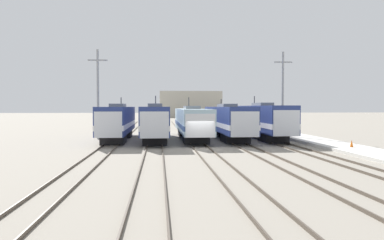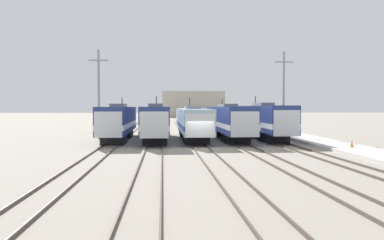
{
  "view_description": "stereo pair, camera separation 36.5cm",
  "coord_description": "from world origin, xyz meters",
  "px_view_note": "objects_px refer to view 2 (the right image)",
  "views": [
    {
      "loc": [
        -3.81,
        -34.35,
        3.83
      ],
      "look_at": [
        -0.62,
        2.08,
        2.53
      ],
      "focal_mm": 35.0,
      "sensor_mm": 36.0,
      "label": 1
    },
    {
      "loc": [
        -3.44,
        -34.38,
        3.83
      ],
      "look_at": [
        -0.62,
        2.08,
        2.53
      ],
      "focal_mm": 35.0,
      "sensor_mm": 36.0,
      "label": 2
    }
  ],
  "objects_px": {
    "locomotive_center_right": "(228,121)",
    "catenary_tower_right": "(284,93)",
    "locomotive_center_left": "(156,122)",
    "locomotive_far_right": "(264,120)",
    "locomotive_far_left": "(118,122)",
    "traffic_cone": "(352,144)",
    "locomotive_center": "(193,122)",
    "catenary_tower_left": "(99,92)"
  },
  "relations": [
    {
      "from": "locomotive_center",
      "to": "catenary_tower_left",
      "type": "bearing_deg",
      "value": 174.3
    },
    {
      "from": "locomotive_center_left",
      "to": "catenary_tower_left",
      "type": "relative_size",
      "value": 1.62
    },
    {
      "from": "locomotive_far_left",
      "to": "catenary_tower_left",
      "type": "distance_m",
      "value": 4.63
    },
    {
      "from": "locomotive_center_right",
      "to": "locomotive_far_right",
      "type": "height_order",
      "value": "locomotive_far_right"
    },
    {
      "from": "locomotive_far_left",
      "to": "catenary_tower_right",
      "type": "relative_size",
      "value": 1.58
    },
    {
      "from": "locomotive_far_left",
      "to": "locomotive_far_right",
      "type": "relative_size",
      "value": 0.96
    },
    {
      "from": "locomotive_center",
      "to": "locomotive_center_right",
      "type": "bearing_deg",
      "value": 1.91
    },
    {
      "from": "catenary_tower_right",
      "to": "traffic_cone",
      "type": "relative_size",
      "value": 16.74
    },
    {
      "from": "locomotive_center_right",
      "to": "catenary_tower_left",
      "type": "xyz_separation_m",
      "value": [
        -15.24,
        0.95,
        3.4
      ]
    },
    {
      "from": "locomotive_far_left",
      "to": "locomotive_far_right",
      "type": "bearing_deg",
      "value": 2.56
    },
    {
      "from": "catenary_tower_left",
      "to": "catenary_tower_right",
      "type": "xyz_separation_m",
      "value": [
        22.23,
        0.0,
        0.0
      ]
    },
    {
      "from": "catenary_tower_left",
      "to": "locomotive_far_right",
      "type": "bearing_deg",
      "value": -3.52
    },
    {
      "from": "locomotive_far_left",
      "to": "catenary_tower_right",
      "type": "distance_m",
      "value": 20.16
    },
    {
      "from": "locomotive_far_left",
      "to": "catenary_tower_right",
      "type": "bearing_deg",
      "value": 5.66
    },
    {
      "from": "locomotive_center_right",
      "to": "catenary_tower_left",
      "type": "relative_size",
      "value": 1.82
    },
    {
      "from": "catenary_tower_left",
      "to": "catenary_tower_right",
      "type": "relative_size",
      "value": 1.0
    },
    {
      "from": "locomotive_far_right",
      "to": "traffic_cone",
      "type": "bearing_deg",
      "value": -69.03
    },
    {
      "from": "locomotive_far_left",
      "to": "locomotive_center_left",
      "type": "bearing_deg",
      "value": -8.83
    },
    {
      "from": "locomotive_far_right",
      "to": "catenary_tower_right",
      "type": "xyz_separation_m",
      "value": [
        2.73,
        1.2,
        3.33
      ]
    },
    {
      "from": "locomotive_center",
      "to": "traffic_cone",
      "type": "relative_size",
      "value": 30.4
    },
    {
      "from": "locomotive_center",
      "to": "locomotive_far_right",
      "type": "xyz_separation_m",
      "value": [
        8.52,
        -0.1,
        0.18
      ]
    },
    {
      "from": "catenary_tower_left",
      "to": "traffic_cone",
      "type": "distance_m",
      "value": 27.87
    },
    {
      "from": "locomotive_center_left",
      "to": "locomotive_far_right",
      "type": "relative_size",
      "value": 0.99
    },
    {
      "from": "locomotive_far_left",
      "to": "traffic_cone",
      "type": "relative_size",
      "value": 26.45
    },
    {
      "from": "locomotive_far_left",
      "to": "catenary_tower_left",
      "type": "bearing_deg",
      "value": 141.38
    },
    {
      "from": "locomotive_far_left",
      "to": "traffic_cone",
      "type": "distance_m",
      "value": 24.39
    },
    {
      "from": "locomotive_center_right",
      "to": "catenary_tower_right",
      "type": "relative_size",
      "value": 1.82
    },
    {
      "from": "locomotive_center_right",
      "to": "catenary_tower_right",
      "type": "bearing_deg",
      "value": 7.77
    },
    {
      "from": "locomotive_far_left",
      "to": "catenary_tower_left",
      "type": "height_order",
      "value": "catenary_tower_left"
    },
    {
      "from": "locomotive_far_left",
      "to": "locomotive_center_left",
      "type": "xyz_separation_m",
      "value": [
        4.26,
        -0.66,
        0.01
      ]
    },
    {
      "from": "locomotive_center",
      "to": "catenary_tower_left",
      "type": "relative_size",
      "value": 1.82
    },
    {
      "from": "locomotive_far_left",
      "to": "locomotive_center_left",
      "type": "height_order",
      "value": "locomotive_center_left"
    },
    {
      "from": "locomotive_center_right",
      "to": "catenary_tower_right",
      "type": "distance_m",
      "value": 7.83
    },
    {
      "from": "locomotive_center_right",
      "to": "locomotive_center",
      "type": "bearing_deg",
      "value": -178.09
    },
    {
      "from": "locomotive_center_left",
      "to": "catenary_tower_right",
      "type": "bearing_deg",
      "value": 9.6
    },
    {
      "from": "catenary_tower_left",
      "to": "traffic_cone",
      "type": "xyz_separation_m",
      "value": [
        24.08,
        -13.14,
        -4.96
      ]
    },
    {
      "from": "locomotive_center_left",
      "to": "traffic_cone",
      "type": "height_order",
      "value": "locomotive_center_left"
    },
    {
      "from": "traffic_cone",
      "to": "locomotive_center_left",
      "type": "bearing_deg",
      "value": 148.79
    },
    {
      "from": "locomotive_center_right",
      "to": "locomotive_far_right",
      "type": "distance_m",
      "value": 4.27
    },
    {
      "from": "locomotive_far_right",
      "to": "catenary_tower_left",
      "type": "relative_size",
      "value": 1.64
    },
    {
      "from": "locomotive_center_left",
      "to": "locomotive_center",
      "type": "relative_size",
      "value": 0.89
    },
    {
      "from": "locomotive_center",
      "to": "locomotive_far_right",
      "type": "relative_size",
      "value": 1.11
    }
  ]
}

